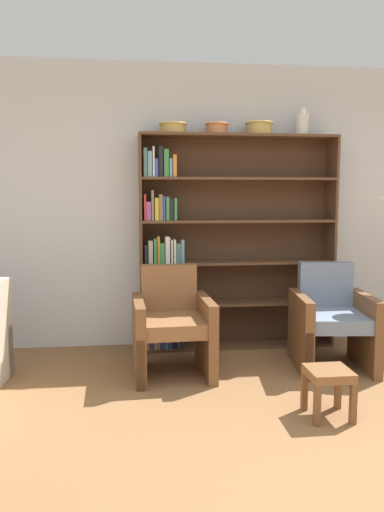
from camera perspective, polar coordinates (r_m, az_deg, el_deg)
name	(u,v)px	position (r m, az deg, el deg)	size (l,w,h in m)	color
ground_plane	(336,480)	(2.97, 16.16, -23.36)	(24.00, 24.00, 0.00)	brown
wall_back	(237,207)	(5.04, 5.22, 5.63)	(12.00, 0.06, 2.75)	silver
bookshelf	(219,245)	(4.86, 3.14, 1.28)	(1.90, 0.30, 2.06)	brown
bowl_copper	(173,128)	(4.80, -2.19, 14.45)	(0.26, 0.26, 0.10)	tan
bowl_brass	(217,128)	(4.85, 2.84, 14.41)	(0.23, 0.23, 0.11)	#C67547
bowl_olive	(259,128)	(4.93, 7.67, 14.33)	(0.27, 0.27, 0.12)	tan
vase_tall	(302,124)	(5.06, 12.47, 14.53)	(0.12, 0.12, 0.26)	silver
armchair_leather	(172,325)	(4.22, -2.30, -7.91)	(0.67, 0.71, 0.89)	brown
armchair_cushioned	(331,320)	(4.54, 15.65, -7.10)	(0.71, 0.74, 0.89)	brown
footstool	(329,380)	(3.56, 15.34, -13.48)	(0.28, 0.28, 0.33)	brown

